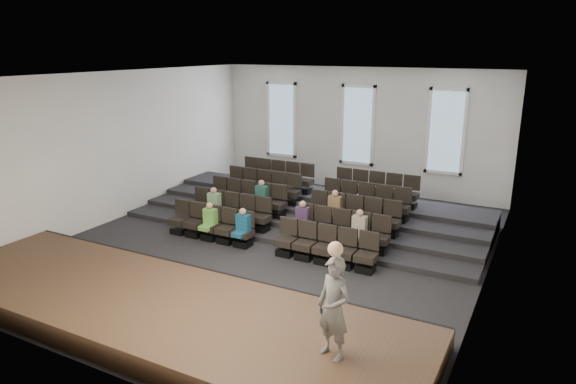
# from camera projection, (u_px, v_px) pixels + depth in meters

# --- Properties ---
(ground) EXTENTS (14.00, 14.00, 0.00)m
(ground) POSITION_uv_depth(u_px,v_px,m) (274.00, 244.00, 15.54)
(ground) COLOR black
(ground) RESTS_ON ground
(ceiling) EXTENTS (12.00, 14.00, 0.02)m
(ceiling) POSITION_uv_depth(u_px,v_px,m) (273.00, 75.00, 14.17)
(ceiling) COLOR white
(ceiling) RESTS_ON ground
(wall_back) EXTENTS (12.00, 0.04, 5.00)m
(wall_back) POSITION_uv_depth(u_px,v_px,m) (358.00, 130.00, 20.83)
(wall_back) COLOR white
(wall_back) RESTS_ON ground
(wall_front) EXTENTS (12.00, 0.04, 5.00)m
(wall_front) POSITION_uv_depth(u_px,v_px,m) (75.00, 242.00, 8.88)
(wall_front) COLOR white
(wall_front) RESTS_ON ground
(wall_left) EXTENTS (0.04, 14.00, 5.00)m
(wall_left) POSITION_uv_depth(u_px,v_px,m) (120.00, 145.00, 17.56)
(wall_left) COLOR white
(wall_left) RESTS_ON ground
(wall_right) EXTENTS (0.04, 14.00, 5.00)m
(wall_right) POSITION_uv_depth(u_px,v_px,m) (494.00, 189.00, 12.16)
(wall_right) COLOR white
(wall_right) RESTS_ON ground
(stage) EXTENTS (11.80, 3.60, 0.50)m
(stage) POSITION_uv_depth(u_px,v_px,m) (159.00, 310.00, 11.13)
(stage) COLOR #3C2A1A
(stage) RESTS_ON ground
(stage_lip) EXTENTS (11.80, 0.06, 0.52)m
(stage_lip) POSITION_uv_depth(u_px,v_px,m) (208.00, 279.00, 12.64)
(stage_lip) COLOR black
(stage_lip) RESTS_ON ground
(risers) EXTENTS (11.80, 4.80, 0.60)m
(risers) POSITION_uv_depth(u_px,v_px,m) (318.00, 209.00, 18.18)
(risers) COLOR black
(risers) RESTS_ON ground
(seating_rows) EXTENTS (6.80, 4.70, 1.67)m
(seating_rows) POSITION_uv_depth(u_px,v_px,m) (297.00, 209.00, 16.67)
(seating_rows) COLOR black
(seating_rows) RESTS_ON ground
(windows) EXTENTS (8.44, 0.10, 3.24)m
(windows) POSITION_uv_depth(u_px,v_px,m) (358.00, 125.00, 20.72)
(windows) COLOR white
(windows) RESTS_ON wall_back
(audience) EXTENTS (5.45, 2.64, 1.10)m
(audience) POSITION_uv_depth(u_px,v_px,m) (273.00, 212.00, 15.82)
(audience) COLOR #65AC45
(audience) RESTS_ON seating_rows
(speaker) EXTENTS (0.79, 0.65, 1.86)m
(speaker) POSITION_uv_depth(u_px,v_px,m) (334.00, 308.00, 8.80)
(speaker) COLOR #5B5856
(speaker) RESTS_ON stage
(mic_stand) EXTENTS (0.25, 0.25, 1.49)m
(mic_stand) POSITION_uv_depth(u_px,v_px,m) (337.00, 302.00, 10.03)
(mic_stand) COLOR black
(mic_stand) RESTS_ON stage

